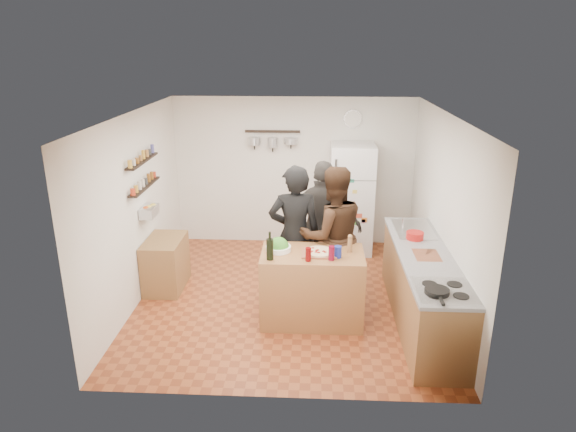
# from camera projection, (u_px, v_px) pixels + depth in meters

# --- Properties ---
(room_shell) EXTENTS (4.20, 4.20, 4.20)m
(room_shell) POSITION_uv_depth(u_px,v_px,m) (289.00, 202.00, 7.03)
(room_shell) COLOR brown
(room_shell) RESTS_ON ground
(prep_island) EXTENTS (1.25, 0.72, 0.91)m
(prep_island) POSITION_uv_depth(u_px,v_px,m) (312.00, 287.00, 6.37)
(prep_island) COLOR olive
(prep_island) RESTS_ON floor
(pizza_board) EXTENTS (0.42, 0.34, 0.02)m
(pizza_board) POSITION_uv_depth(u_px,v_px,m) (319.00, 253.00, 6.20)
(pizza_board) COLOR brown
(pizza_board) RESTS_ON prep_island
(pizza) EXTENTS (0.34, 0.34, 0.02)m
(pizza) POSITION_uv_depth(u_px,v_px,m) (319.00, 251.00, 6.19)
(pizza) COLOR beige
(pizza) RESTS_ON pizza_board
(salad_bowl) EXTENTS (0.31, 0.31, 0.06)m
(salad_bowl) POSITION_uv_depth(u_px,v_px,m) (278.00, 248.00, 6.28)
(salad_bowl) COLOR white
(salad_bowl) RESTS_ON prep_island
(wine_bottle) EXTENTS (0.08, 0.08, 0.26)m
(wine_bottle) POSITION_uv_depth(u_px,v_px,m) (270.00, 249.00, 6.00)
(wine_bottle) COLOR black
(wine_bottle) RESTS_ON prep_island
(wine_glass_near) EXTENTS (0.07, 0.07, 0.16)m
(wine_glass_near) POSITION_uv_depth(u_px,v_px,m) (308.00, 254.00, 5.97)
(wine_glass_near) COLOR #5A0708
(wine_glass_near) RESTS_ON prep_island
(wine_glass_far) EXTENTS (0.07, 0.07, 0.17)m
(wine_glass_far) POSITION_uv_depth(u_px,v_px,m) (331.00, 253.00, 5.99)
(wine_glass_far) COLOR maroon
(wine_glass_far) RESTS_ON prep_island
(pepper_mill) EXTENTS (0.06, 0.06, 0.18)m
(pepper_mill) POSITION_uv_depth(u_px,v_px,m) (350.00, 245.00, 6.22)
(pepper_mill) COLOR olive
(pepper_mill) RESTS_ON prep_island
(salt_canister) EXTENTS (0.09, 0.09, 0.14)m
(salt_canister) POSITION_uv_depth(u_px,v_px,m) (338.00, 252.00, 6.07)
(salt_canister) COLOR navy
(salt_canister) RESTS_ON prep_island
(person_left) EXTENTS (0.72, 0.51, 1.88)m
(person_left) POSITION_uv_depth(u_px,v_px,m) (295.00, 235.00, 6.73)
(person_left) COLOR black
(person_left) RESTS_ON floor
(person_center) EXTENTS (1.06, 0.93, 1.86)m
(person_center) POSITION_uv_depth(u_px,v_px,m) (332.00, 236.00, 6.71)
(person_center) COLOR black
(person_center) RESTS_ON floor
(person_back) EXTENTS (1.15, 0.68, 1.83)m
(person_back) POSITION_uv_depth(u_px,v_px,m) (323.00, 225.00, 7.13)
(person_back) COLOR #2C2927
(person_back) RESTS_ON floor
(counter_run) EXTENTS (0.63, 2.63, 0.90)m
(counter_run) POSITION_uv_depth(u_px,v_px,m) (423.00, 289.00, 6.32)
(counter_run) COLOR #9E7042
(counter_run) RESTS_ON floor
(stove_top) EXTENTS (0.60, 0.62, 0.02)m
(stove_top) POSITION_uv_depth(u_px,v_px,m) (445.00, 291.00, 5.28)
(stove_top) COLOR white
(stove_top) RESTS_ON counter_run
(skillet) EXTENTS (0.25, 0.25, 0.05)m
(skillet) POSITION_uv_depth(u_px,v_px,m) (437.00, 291.00, 5.20)
(skillet) COLOR black
(skillet) RESTS_ON stove_top
(sink) EXTENTS (0.50, 0.80, 0.03)m
(sink) POSITION_uv_depth(u_px,v_px,m) (413.00, 230.00, 6.97)
(sink) COLOR silver
(sink) RESTS_ON counter_run
(cutting_board) EXTENTS (0.30, 0.40, 0.02)m
(cutting_board) POSITION_uv_depth(u_px,v_px,m) (427.00, 256.00, 6.14)
(cutting_board) COLOR #995437
(cutting_board) RESTS_ON counter_run
(red_bowl) EXTENTS (0.22, 0.22, 0.09)m
(red_bowl) POSITION_uv_depth(u_px,v_px,m) (415.00, 236.00, 6.62)
(red_bowl) COLOR red
(red_bowl) RESTS_ON counter_run
(fridge) EXTENTS (0.70, 0.68, 1.80)m
(fridge) POSITION_uv_depth(u_px,v_px,m) (351.00, 199.00, 8.39)
(fridge) COLOR white
(fridge) RESTS_ON floor
(wall_clock) EXTENTS (0.30, 0.03, 0.30)m
(wall_clock) POSITION_uv_depth(u_px,v_px,m) (353.00, 119.00, 8.29)
(wall_clock) COLOR silver
(wall_clock) RESTS_ON back_wall
(spice_shelf_lower) EXTENTS (0.12, 1.00, 0.02)m
(spice_shelf_lower) POSITION_uv_depth(u_px,v_px,m) (145.00, 187.00, 6.87)
(spice_shelf_lower) COLOR black
(spice_shelf_lower) RESTS_ON left_wall
(spice_shelf_upper) EXTENTS (0.12, 1.00, 0.02)m
(spice_shelf_upper) POSITION_uv_depth(u_px,v_px,m) (142.00, 161.00, 6.75)
(spice_shelf_upper) COLOR black
(spice_shelf_upper) RESTS_ON left_wall
(produce_basket) EXTENTS (0.18, 0.35, 0.14)m
(produce_basket) POSITION_uv_depth(u_px,v_px,m) (149.00, 211.00, 6.98)
(produce_basket) COLOR silver
(produce_basket) RESTS_ON left_wall
(side_table) EXTENTS (0.50, 0.80, 0.73)m
(side_table) POSITION_uv_depth(u_px,v_px,m) (166.00, 264.00, 7.25)
(side_table) COLOR olive
(side_table) RESTS_ON floor
(pot_rack) EXTENTS (0.90, 0.04, 0.04)m
(pot_rack) POSITION_uv_depth(u_px,v_px,m) (273.00, 131.00, 8.34)
(pot_rack) COLOR black
(pot_rack) RESTS_ON back_wall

